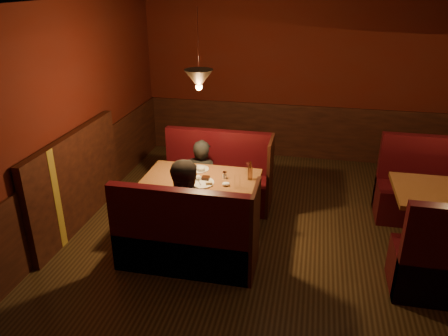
% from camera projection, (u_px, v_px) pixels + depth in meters
% --- Properties ---
extents(room, '(6.02, 7.02, 2.92)m').
position_uv_depth(room, '(273.00, 182.00, 4.84)').
color(room, '#332010').
rests_on(room, ground).
extents(main_table, '(1.47, 0.89, 1.03)m').
position_uv_depth(main_table, '(203.00, 191.00, 5.64)').
color(main_table, brown).
rests_on(main_table, ground).
extents(main_bench_far, '(1.61, 0.58, 1.10)m').
position_uv_depth(main_bench_far, '(218.00, 182.00, 6.48)').
color(main_bench_far, '#3D0A11').
rests_on(main_bench_far, ground).
extents(main_bench_near, '(1.61, 0.58, 1.10)m').
position_uv_depth(main_bench_near, '(186.00, 243.00, 4.99)').
color(main_bench_near, '#3D0A11').
rests_on(main_bench_near, ground).
extents(second_bench_far, '(1.63, 0.61, 1.17)m').
position_uv_depth(second_bench_far, '(439.00, 195.00, 6.04)').
color(second_bench_far, '#3D0A11').
rests_on(second_bench_far, ground).
extents(diner_a, '(0.54, 0.39, 1.41)m').
position_uv_depth(diner_a, '(202.00, 163.00, 6.20)').
color(diner_a, black).
rests_on(diner_a, ground).
extents(diner_b, '(0.97, 0.88, 1.62)m').
position_uv_depth(diner_b, '(188.00, 199.00, 4.99)').
color(diner_b, '#2B221F').
rests_on(diner_b, ground).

